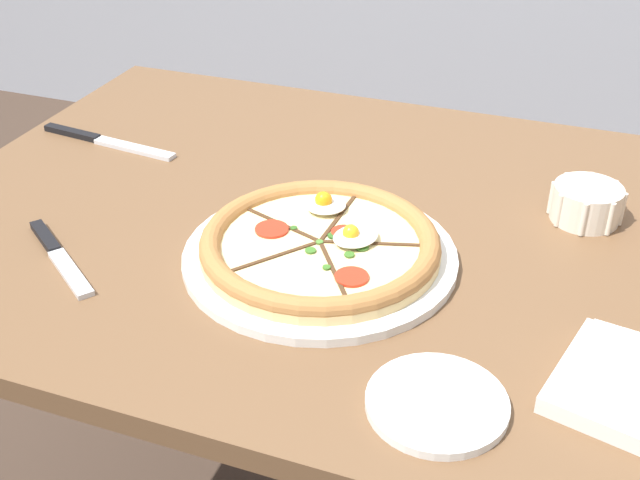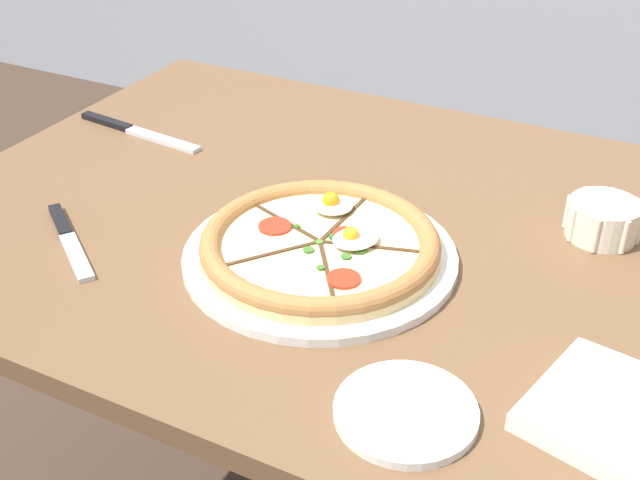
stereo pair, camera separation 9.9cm
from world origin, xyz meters
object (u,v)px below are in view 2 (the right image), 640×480
at_px(dining_table, 361,286).
at_px(ramekin_bowl, 603,219).
at_px(knife_spare, 69,240).
at_px(napkin_folded, 630,418).
at_px(pizza, 320,247).
at_px(side_saucer, 406,412).
at_px(knife_main, 137,131).

height_order(dining_table, ramekin_bowl, ramekin_bowl).
xyz_separation_m(ramekin_bowl, knife_spare, (-0.61, -0.33, -0.02)).
xyz_separation_m(dining_table, napkin_folded, (0.38, -0.24, 0.12)).
relative_size(pizza, side_saucer, 2.44).
bearing_deg(knife_spare, napkin_folded, 34.80).
xyz_separation_m(dining_table, pizza, (-0.01, -0.11, 0.12)).
bearing_deg(napkin_folded, dining_table, 148.28).
relative_size(napkin_folded, side_saucer, 1.47).
bearing_deg(napkin_folded, pizza, 161.78).
height_order(ramekin_bowl, knife_main, ramekin_bowl).
distance_m(pizza, knife_main, 0.49).
height_order(knife_main, knife_spare, same).
relative_size(knife_spare, side_saucer, 1.19).
bearing_deg(dining_table, knife_spare, -145.74).
height_order(dining_table, knife_main, knife_main).
relative_size(ramekin_bowl, napkin_folded, 0.48).
xyz_separation_m(dining_table, knife_spare, (-0.32, -0.22, 0.11)).
relative_size(pizza, napkin_folded, 1.66).
bearing_deg(ramekin_bowl, napkin_folded, -75.58).
relative_size(knife_main, knife_spare, 1.51).
bearing_deg(knife_main, dining_table, -5.36).
bearing_deg(knife_spare, side_saucer, 25.67).
xyz_separation_m(knife_main, side_saucer, (0.64, -0.41, 0.00)).
relative_size(ramekin_bowl, side_saucer, 0.70).
height_order(knife_main, side_saucer, same).
relative_size(dining_table, ramekin_bowl, 12.17).
distance_m(dining_table, side_saucer, 0.38).
bearing_deg(dining_table, knife_main, 168.28).
distance_m(napkin_folded, knife_spare, 0.70).
xyz_separation_m(dining_table, knife_main, (-0.46, 0.09, 0.11)).
bearing_deg(knife_main, ramekin_bowl, 7.75).
relative_size(dining_table, knife_main, 4.74).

